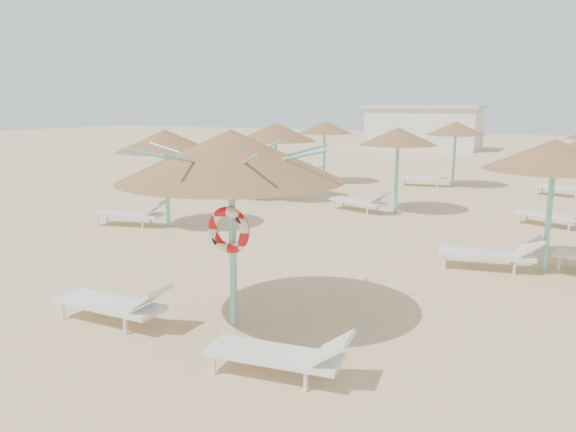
% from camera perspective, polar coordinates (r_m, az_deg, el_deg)
% --- Properties ---
extents(ground, '(120.00, 120.00, 0.00)m').
position_cam_1_polar(ground, '(9.26, -5.05, -10.06)').
color(ground, '#D3B181').
rests_on(ground, ground).
extents(main_palapa, '(3.36, 3.36, 3.01)m').
position_cam_1_polar(main_palapa, '(8.31, -5.82, 6.08)').
color(main_palapa, '#73C7C2').
rests_on(main_palapa, ground).
extents(lounger_main_a, '(1.97, 0.62, 0.71)m').
position_cam_1_polar(lounger_main_a, '(9.17, -17.08, -8.48)').
color(lounger_main_a, silver).
rests_on(lounger_main_a, ground).
extents(lounger_main_b, '(1.90, 0.79, 0.67)m').
position_cam_1_polar(lounger_main_b, '(7.17, -0.51, -13.83)').
color(lounger_main_b, silver).
rests_on(lounger_main_b, ground).
extents(palapa_field, '(14.87, 14.10, 2.72)m').
position_cam_1_polar(palapa_field, '(18.24, 11.97, 7.76)').
color(palapa_field, '#73C7C2').
rests_on(palapa_field, ground).
extents(service_hut, '(8.40, 4.40, 3.25)m').
position_cam_1_polar(service_hut, '(43.59, 13.64, 8.78)').
color(service_hut, silver).
rests_on(service_hut, ground).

